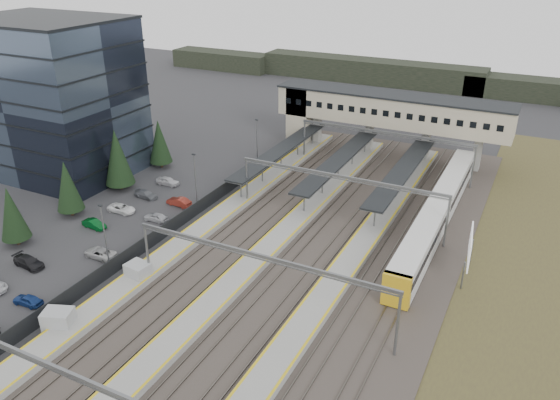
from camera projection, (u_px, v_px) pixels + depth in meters
The scene contains 15 objects.
ground at pixel (205, 251), 67.01m from camera, with size 220.00×220.00×0.00m, color #2B2B2D.
office_building at pixel (52, 97), 86.02m from camera, with size 24.30×18.30×24.30m.
conifer_row at pixel (44, 194), 70.70m from camera, with size 4.42×49.82×9.50m.
car_park at pixel (65, 254), 65.22m from camera, with size 10.51×44.31×1.29m.
lampposts at pixel (156, 203), 69.39m from camera, with size 0.50×53.25×8.07m.
fence at pixel (185, 217), 73.25m from camera, with size 0.08×90.00×2.00m.
relay_cabin_near at pixel (59, 321), 52.86m from camera, with size 3.33×2.91×2.31m.
relay_cabin_far at pixel (138, 273), 60.57m from camera, with size 2.75×2.39×2.29m.
rail_corridor at pixel (291, 248), 67.16m from camera, with size 34.00×90.00×0.92m.
canopies at pixel (339, 160), 84.33m from camera, with size 23.10×30.00×3.28m.
footbridge at pixel (375, 111), 94.45m from camera, with size 40.40×6.40×11.20m.
gantries at pixel (305, 218), 62.02m from camera, with size 28.40×62.28×7.17m.
train at pixel (438, 213), 71.87m from camera, with size 2.95×41.05×3.72m.
billboard at pixel (470, 248), 60.35m from camera, with size 0.94×6.40×5.54m.
treeline_far at pixel (502, 87), 130.72m from camera, with size 170.00×19.00×7.00m.
Camera 1 is at (34.09, -47.63, 34.42)m, focal length 35.00 mm.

